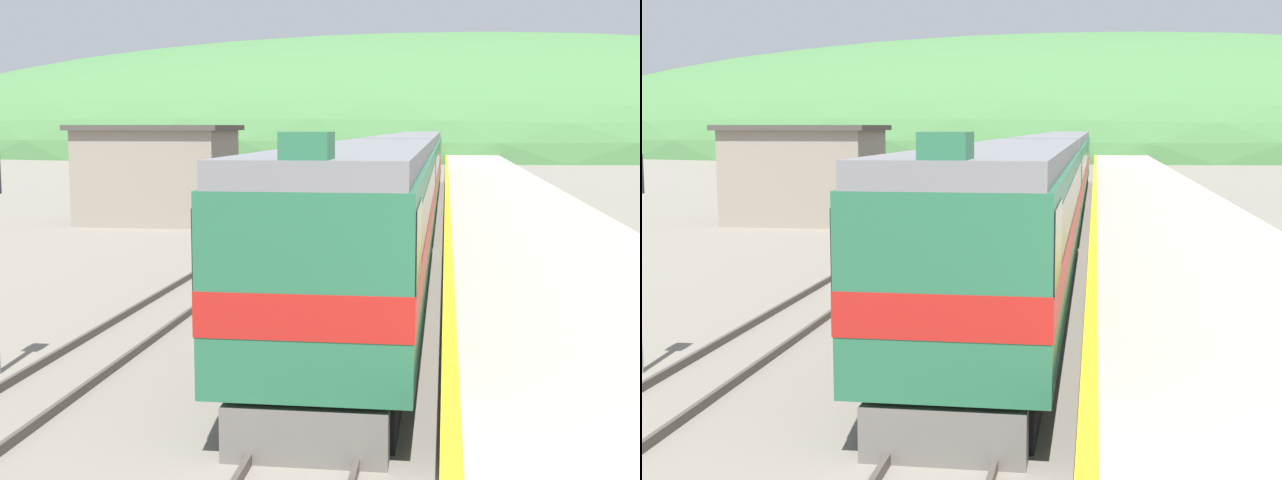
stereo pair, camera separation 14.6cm
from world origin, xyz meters
TOP-DOWN VIEW (x-y plane):
  - track_main at (0.00, 70.00)m, footprint 1.52×180.00m
  - track_siding at (-4.90, 70.00)m, footprint 1.52×180.00m
  - platform at (4.87, 50.00)m, footprint 6.15×140.00m
  - distant_hills at (0.00, 160.22)m, footprint 206.05×92.72m
  - station_shed at (-11.45, 48.49)m, footprint 6.98×5.61m
  - express_train_lead_car at (0.00, 29.45)m, footprint 2.93×20.25m
  - carriage_second at (0.00, 50.51)m, footprint 2.92×19.64m
  - carriage_third at (0.00, 71.04)m, footprint 2.92×19.64m

SIDE VIEW (x-z plane):
  - distant_hills at x=0.00m, z-range -19.39..19.39m
  - track_main at x=0.00m, z-range 0.00..0.16m
  - track_siding at x=-4.90m, z-range 0.00..0.16m
  - platform at x=4.87m, z-range -0.01..1.11m
  - carriage_second at x=0.00m, z-range 0.18..4.23m
  - carriage_third at x=0.00m, z-range 0.18..4.23m
  - express_train_lead_car at x=0.00m, z-range 0.01..4.42m
  - station_shed at x=-11.45m, z-range 0.02..4.55m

